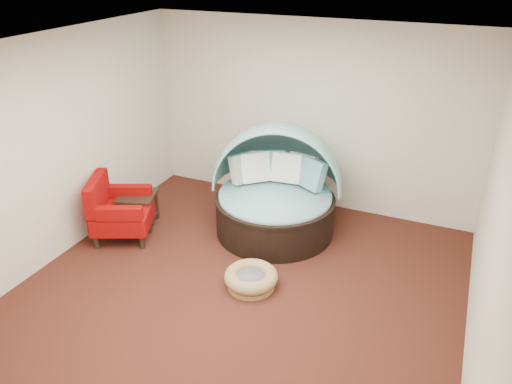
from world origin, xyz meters
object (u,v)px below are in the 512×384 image
at_px(canopy_daybed, 276,183).
at_px(red_armchair, 118,210).
at_px(side_table, 138,205).
at_px(pet_basket, 251,278).

relative_size(canopy_daybed, red_armchair, 2.06).
distance_m(canopy_daybed, side_table, 2.02).
distance_m(pet_basket, side_table, 2.22).
xyz_separation_m(pet_basket, red_armchair, (-2.15, 0.32, 0.30)).
bearing_deg(side_table, pet_basket, -18.46).
bearing_deg(pet_basket, side_table, 161.54).
distance_m(canopy_daybed, red_armchair, 2.21).
xyz_separation_m(canopy_daybed, side_table, (-1.85, -0.71, -0.39)).
bearing_deg(red_armchair, canopy_daybed, 5.88).
bearing_deg(canopy_daybed, pet_basket, -95.05).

